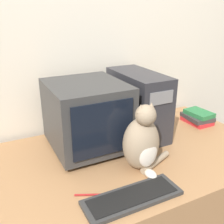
% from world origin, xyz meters
% --- Properties ---
extents(wall_back, '(7.00, 0.05, 2.50)m').
position_xyz_m(wall_back, '(0.00, 1.00, 1.25)').
color(wall_back, beige).
rests_on(wall_back, ground_plane).
extents(desk, '(1.76, 0.93, 0.72)m').
position_xyz_m(desk, '(0.00, 0.47, 0.36)').
color(desk, '#9E7047').
rests_on(desk, ground_plane).
extents(crt_monitor, '(0.41, 0.46, 0.39)m').
position_xyz_m(crt_monitor, '(-0.12, 0.65, 0.92)').
color(crt_monitor, '#333333').
rests_on(crt_monitor, desk).
extents(computer_tower, '(0.22, 0.48, 0.41)m').
position_xyz_m(computer_tower, '(0.24, 0.68, 0.92)').
color(computer_tower, '#28282D').
rests_on(computer_tower, desk).
extents(keyboard, '(0.44, 0.15, 0.02)m').
position_xyz_m(keyboard, '(-0.12, 0.12, 0.73)').
color(keyboard, '#2D2D2D').
rests_on(keyboard, desk).
extents(cat, '(0.30, 0.22, 0.36)m').
position_xyz_m(cat, '(0.05, 0.31, 0.87)').
color(cat, gray).
rests_on(cat, desk).
extents(book_stack, '(0.17, 0.21, 0.09)m').
position_xyz_m(book_stack, '(0.73, 0.62, 0.76)').
color(book_stack, red).
rests_on(book_stack, desk).
extents(pen, '(0.13, 0.07, 0.01)m').
position_xyz_m(pen, '(-0.27, 0.23, 0.72)').
color(pen, maroon).
rests_on(pen, desk).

